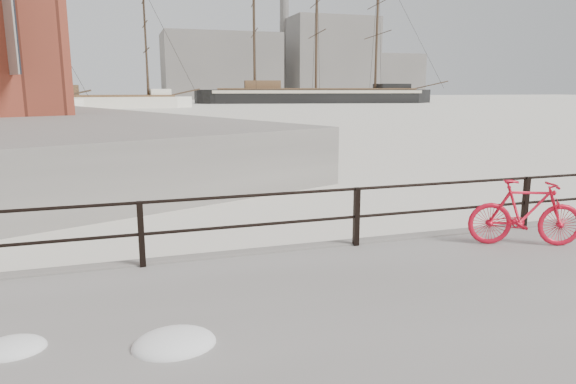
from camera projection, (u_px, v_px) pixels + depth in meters
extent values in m
plane|color=white|center=(516.00, 244.00, 9.99)|extent=(400.00, 400.00, 0.00)
imported|color=red|center=(526.00, 213.00, 8.65)|extent=(1.83, 0.98, 1.13)
ellipsoid|color=white|center=(174.00, 331.00, 5.31)|extent=(0.87, 0.69, 0.31)
ellipsoid|color=white|center=(11.00, 339.00, 5.22)|extent=(0.67, 0.52, 0.24)
cube|color=gray|center=(221.00, 67.00, 144.90)|extent=(32.00, 18.00, 18.00)
cube|color=gray|center=(329.00, 59.00, 159.39)|extent=(26.00, 20.00, 24.00)
cube|color=gray|center=(387.00, 76.00, 171.90)|extent=(20.00, 16.00, 14.00)
cylinder|color=gray|center=(284.00, 26.00, 158.21)|extent=(2.80, 2.80, 44.00)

